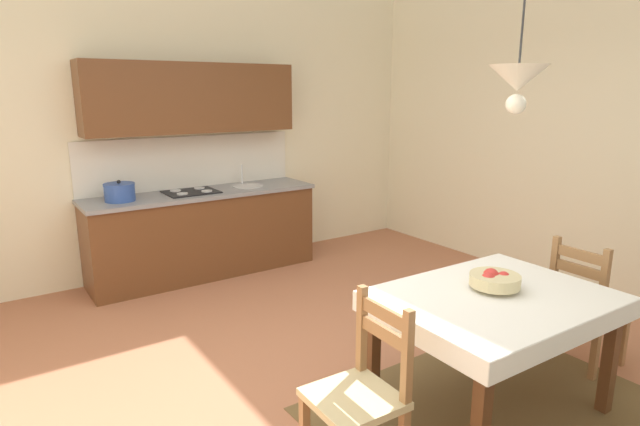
% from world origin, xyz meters
% --- Properties ---
extents(ground_plane, '(6.47, 6.18, 0.10)m').
position_xyz_m(ground_plane, '(0.00, 0.00, -0.05)').
color(ground_plane, '#AD6B4C').
extents(wall_back, '(6.47, 0.12, 4.00)m').
position_xyz_m(wall_back, '(0.00, 2.85, 2.00)').
color(wall_back, beige).
rests_on(wall_back, ground_plane).
extents(wall_right, '(0.12, 6.18, 4.00)m').
position_xyz_m(wall_right, '(2.99, 0.00, 2.00)').
color(wall_right, beige).
rests_on(wall_right, ground_plane).
extents(area_rug, '(2.10, 1.60, 0.01)m').
position_xyz_m(area_rug, '(0.55, -0.92, 0.00)').
color(area_rug, brown).
rests_on(area_rug, ground_plane).
extents(kitchen_cabinetry, '(2.39, 0.63, 2.20)m').
position_xyz_m(kitchen_cabinetry, '(0.06, 2.52, 0.86)').
color(kitchen_cabinetry, brown).
rests_on(kitchen_cabinetry, ground_plane).
extents(dining_table, '(1.37, 1.05, 0.75)m').
position_xyz_m(dining_table, '(0.55, -0.82, 0.63)').
color(dining_table, '#56331C').
rests_on(dining_table, ground_plane).
extents(dining_chair_tv_side, '(0.43, 0.43, 0.93)m').
position_xyz_m(dining_chair_tv_side, '(-0.44, -0.80, 0.44)').
color(dining_chair_tv_side, '#D1BC89').
rests_on(dining_chair_tv_side, ground_plane).
extents(dining_chair_window_side, '(0.43, 0.43, 0.93)m').
position_xyz_m(dining_chair_window_side, '(1.56, -0.85, 0.44)').
color(dining_chair_window_side, '#D1BC89').
rests_on(dining_chair_window_side, ground_plane).
extents(fruit_bowl, '(0.30, 0.30, 0.12)m').
position_xyz_m(fruit_bowl, '(0.61, -0.77, 0.81)').
color(fruit_bowl, beige).
rests_on(fruit_bowl, dining_table).
extents(pendant_lamp, '(0.32, 0.32, 0.80)m').
position_xyz_m(pendant_lamp, '(0.60, -0.82, 1.98)').
color(pendant_lamp, black).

